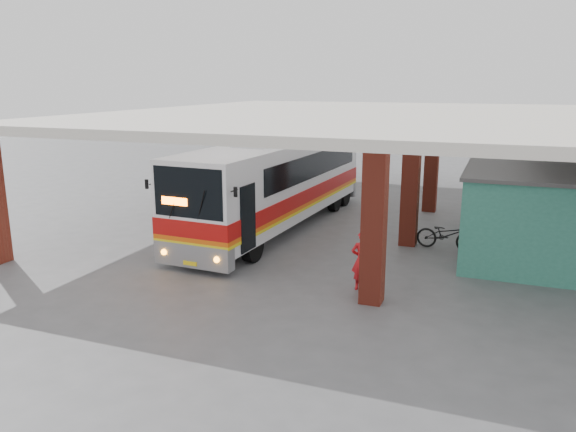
# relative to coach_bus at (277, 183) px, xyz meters

# --- Properties ---
(ground) EXTENTS (90.00, 90.00, 0.00)m
(ground) POSITION_rel_coach_bus_xyz_m (2.49, -3.60, -1.89)
(ground) COLOR #515154
(ground) RESTS_ON ground
(brick_columns) EXTENTS (20.10, 21.60, 4.35)m
(brick_columns) POSITION_rel_coach_bus_xyz_m (3.92, 1.40, 0.29)
(brick_columns) COLOR maroon
(brick_columns) RESTS_ON ground
(canopy_roof) EXTENTS (21.00, 23.00, 0.30)m
(canopy_roof) POSITION_rel_coach_bus_xyz_m (2.99, 2.90, 2.61)
(canopy_roof) COLOR silver
(canopy_roof) RESTS_ON brick_columns
(shop_building) EXTENTS (5.20, 8.20, 3.11)m
(shop_building) POSITION_rel_coach_bus_xyz_m (9.98, 0.40, -0.33)
(shop_building) COLOR #307964
(shop_building) RESTS_ON ground
(coach_bus) EXTENTS (3.35, 13.18, 3.81)m
(coach_bus) POSITION_rel_coach_bus_xyz_m (0.00, 0.00, 0.00)
(coach_bus) COLOR white
(coach_bus) RESTS_ON ground
(motorcycle) EXTENTS (2.20, 0.96, 1.12)m
(motorcycle) POSITION_rel_coach_bus_xyz_m (6.88, -0.76, -1.33)
(motorcycle) COLOR black
(motorcycle) RESTS_ON ground
(pedestrian) EXTENTS (0.73, 0.57, 1.77)m
(pedestrian) POSITION_rel_coach_bus_xyz_m (5.01, -5.77, -1.00)
(pedestrian) COLOR red
(pedestrian) RESTS_ON ground
(red_chair) EXTENTS (0.55, 0.55, 0.82)m
(red_chair) POSITION_rel_coach_bus_xyz_m (7.49, 3.70, -1.51)
(red_chair) COLOR red
(red_chair) RESTS_ON ground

